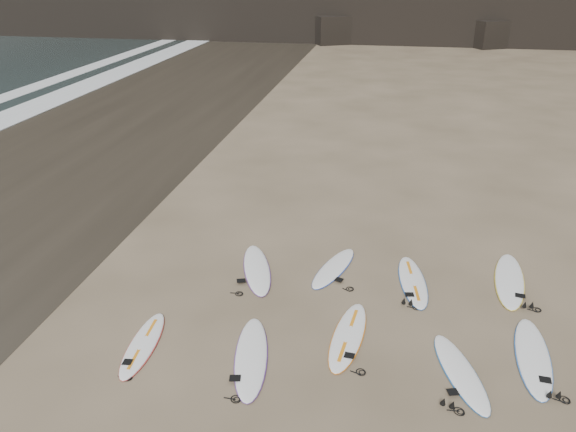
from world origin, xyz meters
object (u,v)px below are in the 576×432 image
at_px(surfboard_5, 257,269).
at_px(surfboard_8, 510,280).
at_px(surfboard_6, 334,268).
at_px(surfboard_0, 143,344).
at_px(surfboard_1, 251,356).
at_px(surfboard_2, 348,335).
at_px(surfboard_7, 413,281).
at_px(surfboard_4, 533,356).
at_px(surfboard_3, 460,372).

distance_m(surfboard_5, surfboard_8, 6.23).
distance_m(surfboard_5, surfboard_6, 1.95).
distance_m(surfboard_0, surfboard_5, 3.74).
relative_size(surfboard_5, surfboard_8, 0.94).
relative_size(surfboard_1, surfboard_6, 1.13).
xyz_separation_m(surfboard_1, surfboard_2, (1.83, 1.03, -0.00)).
xyz_separation_m(surfboard_0, surfboard_7, (5.46, 3.49, 0.00)).
distance_m(surfboard_4, surfboard_5, 6.59).
xyz_separation_m(surfboard_1, surfboard_7, (3.19, 3.48, -0.00)).
bearing_deg(surfboard_0, surfboard_7, 28.55).
bearing_deg(surfboard_8, surfboard_1, -136.45).
bearing_deg(surfboard_0, surfboard_3, -1.44).
xyz_separation_m(surfboard_1, surfboard_6, (1.23, 3.79, -0.01)).
bearing_deg(surfboard_1, surfboard_3, -6.69).
height_order(surfboard_5, surfboard_7, surfboard_5).
xyz_separation_m(surfboard_2, surfboard_4, (3.65, -0.01, 0.00)).
height_order(surfboard_2, surfboard_7, same).
height_order(surfboard_1, surfboard_5, same).
distance_m(surfboard_1, surfboard_3, 4.03).
bearing_deg(surfboard_2, surfboard_8, 45.25).
bearing_deg(surfboard_8, surfboard_6, -169.79).
xyz_separation_m(surfboard_0, surfboard_4, (7.74, 1.03, 0.01)).
bearing_deg(surfboard_1, surfboard_0, 169.66).
relative_size(surfboard_2, surfboard_5, 0.96).
bearing_deg(surfboard_1, surfboard_6, 61.42).
relative_size(surfboard_1, surfboard_5, 1.00).
distance_m(surfboard_1, surfboard_8, 6.80).
bearing_deg(surfboard_6, surfboard_4, -15.59).
bearing_deg(surfboard_4, surfboard_3, -148.25).
bearing_deg(surfboard_7, surfboard_2, -126.61).
bearing_deg(surfboard_5, surfboard_1, -97.11).
distance_m(surfboard_1, surfboard_7, 4.72).
distance_m(surfboard_0, surfboard_3, 6.30).
xyz_separation_m(surfboard_3, surfboard_8, (1.50, 3.69, 0.01)).
bearing_deg(surfboard_8, surfboard_4, -82.96).
xyz_separation_m(surfboard_4, surfboard_8, (0.04, 2.95, 0.00)).
bearing_deg(surfboard_4, surfboard_6, 151.74).
bearing_deg(surfboard_1, surfboard_2, 18.69).
distance_m(surfboard_1, surfboard_5, 3.44).
bearing_deg(surfboard_5, surfboard_2, -61.60).
height_order(surfboard_0, surfboard_7, surfboard_7).
height_order(surfboard_4, surfboard_8, surfboard_8).
xyz_separation_m(surfboard_2, surfboard_6, (-0.60, 2.76, -0.00)).
relative_size(surfboard_3, surfboard_6, 1.02).
bearing_deg(surfboard_7, surfboard_1, -140.04).
distance_m(surfboard_0, surfboard_1, 2.27).
bearing_deg(surfboard_3, surfboard_4, 9.80).
distance_m(surfboard_2, surfboard_7, 2.81).
bearing_deg(surfboard_7, surfboard_8, 4.18).
bearing_deg(surfboard_4, surfboard_2, -175.31).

